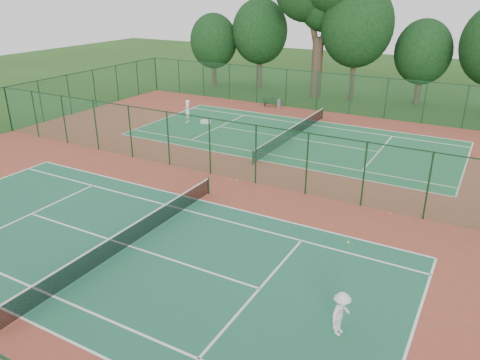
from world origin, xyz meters
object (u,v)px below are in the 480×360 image
player_far (187,111)px  kit_bag (206,122)px  player_near (341,314)px  bench (271,102)px  trash_bin (279,103)px

player_far → kit_bag: size_ratio=2.19×
player_near → player_far: (-19.22, 18.74, 0.15)m
player_far → bench: player_far is taller
player_far → bench: 9.08m
player_far → trash_bin: size_ratio=2.39×
player_near → player_far: player_far is taller
player_near → kit_bag: (-17.70, 19.17, -0.63)m
player_far → player_near: bearing=26.2°
player_near → trash_bin: size_ratio=2.00×
player_near → player_far: size_ratio=0.84×
trash_bin → bench: 0.79m
trash_bin → player_far: bearing=-117.6°
player_far → kit_bag: (1.52, 0.42, -0.78)m
player_near → bench: bearing=40.8°
player_far → kit_bag: 1.76m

